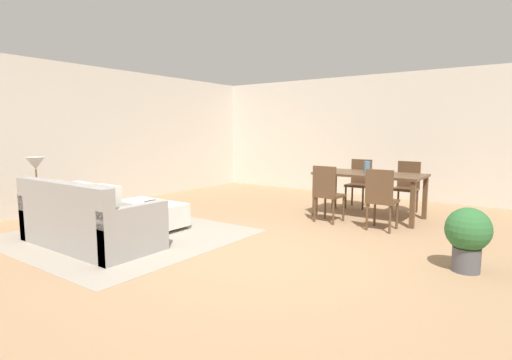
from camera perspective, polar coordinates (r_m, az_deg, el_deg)
ground_plane at (r=4.87m, az=1.00°, el=-10.56°), size 10.80×10.80×0.00m
wall_back at (r=9.20m, az=19.12°, el=5.96°), size 9.00×0.12×2.70m
wall_left at (r=8.34m, az=-23.29°, el=5.68°), size 0.12×11.00×2.70m
area_rug at (r=5.99m, az=-18.35°, el=-7.48°), size 3.00×2.80×0.01m
couch at (r=5.58m, az=-23.05°, el=-5.69°), size 1.95×0.90×0.86m
ottoman_table at (r=6.30m, az=-14.75°, el=-4.57°), size 1.13×0.53×0.39m
side_table at (r=6.66m, az=-28.81°, el=-2.64°), size 0.40×0.40×0.57m
table_lamp at (r=6.60m, az=-29.09°, el=1.90°), size 0.26×0.26×0.53m
dining_table at (r=7.01m, az=15.99°, el=0.25°), size 1.76×0.91×0.76m
dining_chair_near_left at (r=6.46m, az=10.15°, el=-1.52°), size 0.43×0.43×0.92m
dining_chair_near_right at (r=6.11m, az=17.50°, el=-2.23°), size 0.40×0.40×0.92m
dining_chair_far_left at (r=7.93m, az=14.63°, el=-0.04°), size 0.41×0.41×0.92m
dining_chair_far_right at (r=7.67m, az=20.83°, el=-0.51°), size 0.42×0.42×0.92m
vase_centerpiece at (r=7.05m, az=15.64°, el=1.82°), size 0.11×0.11×0.20m
book_on_ottoman at (r=6.15m, az=-14.24°, el=-3.09°), size 0.27×0.21×0.03m
potted_plant at (r=4.74m, az=28.14°, el=-6.93°), size 0.46×0.46×0.68m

